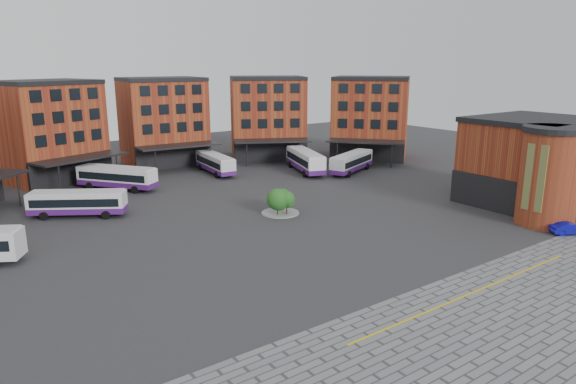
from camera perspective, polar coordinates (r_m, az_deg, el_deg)
ground at (r=49.63m, az=5.20°, el=-5.99°), size 160.00×160.00×0.00m
yellow_line at (r=42.46m, az=19.96°, el=-10.41°), size 26.00×0.15×0.02m
main_building at (r=78.37m, az=-16.18°, el=6.46°), size 94.14×42.48×14.60m
east_building at (r=68.47m, az=25.63°, el=2.90°), size 17.40×15.40×10.60m
tree_island at (r=58.91m, az=-0.75°, el=-0.93°), size 4.40×4.40×3.18m
bus_b at (r=62.79m, az=-22.35°, el=-1.13°), size 10.31×7.75×3.00m
bus_c at (r=74.35m, az=-18.48°, el=1.58°), size 8.87×10.67×3.20m
bus_d at (r=81.73m, az=-8.11°, el=3.21°), size 3.47×10.90×3.02m
bus_e at (r=82.04m, az=1.91°, el=3.53°), size 6.57×12.26×3.39m
bus_f at (r=82.16m, az=7.08°, el=3.32°), size 11.08×6.57×3.09m
blue_car at (r=59.82m, az=28.84°, el=-3.58°), size 3.89×3.20×1.25m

